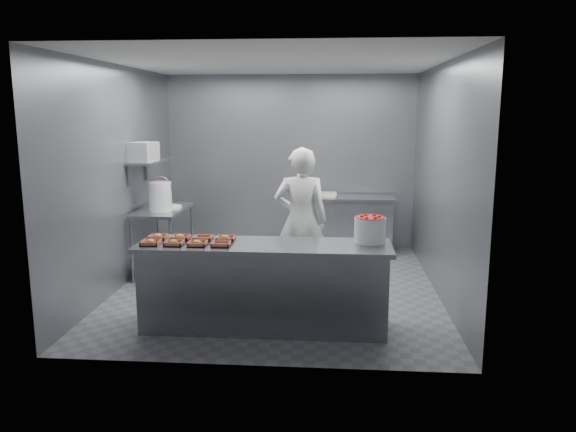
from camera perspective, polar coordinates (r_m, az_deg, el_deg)
The scene contains 24 objects.
floor at distance 7.26m, azimuth -1.10°, elevation -7.25°, with size 4.50×4.50×0.00m, color #4C4C51.
ceiling at distance 6.93m, azimuth -1.19°, elevation 15.35°, with size 4.50×4.50×0.00m, color white.
wall_back at distance 9.19m, azimuth 0.26°, elevation 5.48°, with size 4.00×0.04×2.80m, color slate.
wall_left at distance 7.43m, azimuth -16.71°, elevation 3.77°, with size 0.04×4.50×2.80m, color slate.
wall_right at distance 7.05m, azimuth 15.29°, elevation 3.49°, with size 0.04×4.50×2.80m, color slate.
service_counter at distance 5.85m, azimuth -2.44°, elevation -7.09°, with size 2.60×0.70×0.90m.
prep_table at distance 8.00m, azimuth -12.52°, elevation -1.42°, with size 0.60×1.20×0.90m.
back_counter at distance 8.96m, azimuth 5.84°, elevation -0.84°, with size 1.50×0.60×0.90m.
wall_shelf at distance 7.91m, azimuth -13.99°, elevation 5.40°, with size 0.35×0.90×0.03m, color slate.
tray_0 at distance 5.85m, azimuth -13.78°, elevation -2.61°, with size 0.19×0.18×0.06m.
tray_1 at distance 5.78m, azimuth -11.51°, elevation -2.68°, with size 0.19×0.18×0.06m.
tray_2 at distance 5.72m, azimuth -9.20°, elevation -2.74°, with size 0.19×0.18×0.06m.
tray_3 at distance 5.67m, azimuth -6.81°, elevation -2.84°, with size 0.19×0.18×0.04m.
tray_4 at distance 6.08m, azimuth -13.04°, elevation -2.07°, with size 0.19×0.18×0.06m.
tray_5 at distance 6.02m, azimuth -10.86°, elevation -2.13°, with size 0.19×0.18×0.06m.
tray_6 at distance 5.96m, azimuth -8.60°, elevation -2.22°, with size 0.19×0.18×0.04m.
tray_7 at distance 5.91m, azimuth -6.36°, elevation -2.24°, with size 0.19×0.18×0.06m.
worker at distance 6.91m, azimuth 1.32°, elevation -0.46°, with size 0.66×0.43×1.80m, color silver.
strawberry_tub at distance 5.81m, azimuth 8.33°, elevation -1.29°, with size 0.32×0.32×0.27m.
glaze_bucket at distance 7.74m, azimuth -12.86°, elevation 2.01°, with size 0.32×0.31×0.47m.
bucket_lid at distance 8.00m, azimuth -11.96°, elevation 0.93°, with size 0.34×0.34×0.03m, color white.
rag at distance 8.03m, azimuth -11.98°, elevation 0.95°, with size 0.13×0.11×0.02m, color #CCB28C.
appliance at distance 7.72m, azimuth -14.49°, elevation 6.33°, with size 0.30×0.34×0.26m, color gray.
paper_stack at distance 8.87m, azimuth 3.95°, elevation 2.21°, with size 0.30×0.22×0.06m, color silver.
Camera 1 is at (0.69, -6.87, 2.24)m, focal length 35.00 mm.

